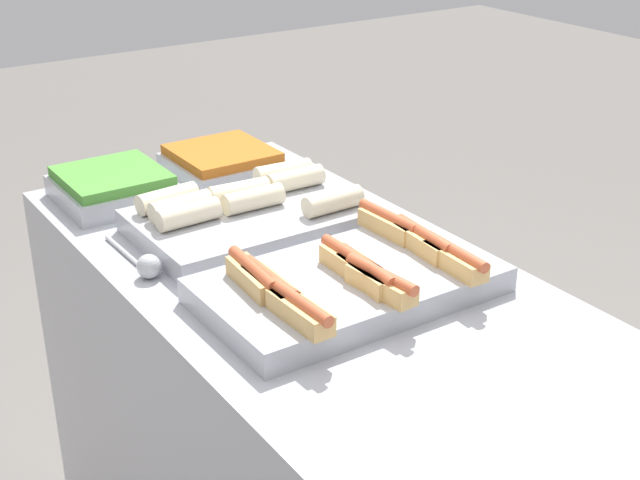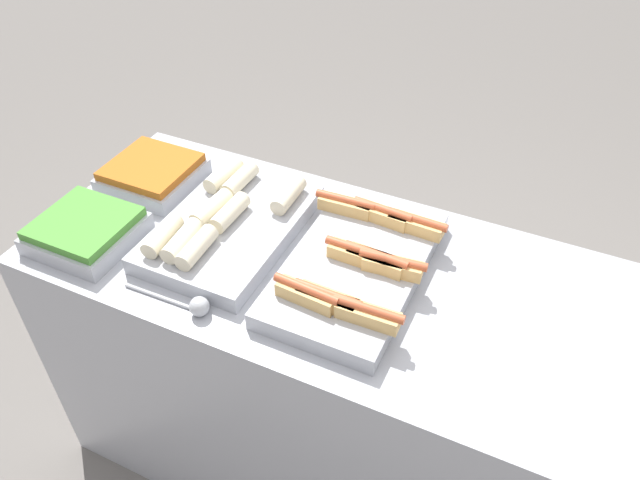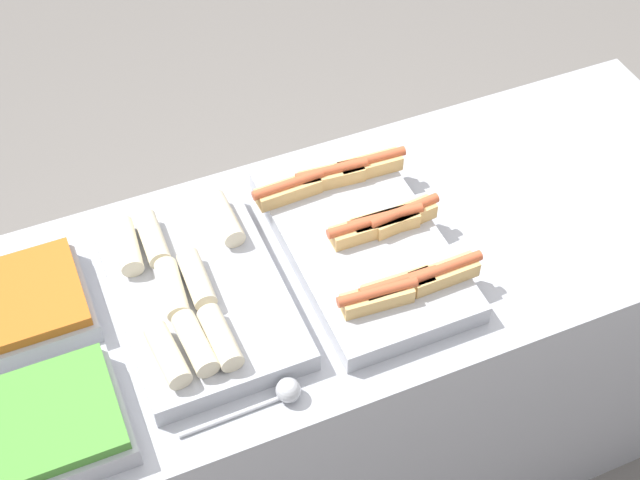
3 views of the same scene
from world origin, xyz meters
name	(u,v)px [view 2 (image 2 of 3)]	position (x,y,z in m)	size (l,w,h in m)	color
ground_plane	(351,462)	(0.00, 0.00, 0.00)	(12.00, 12.00, 0.00)	slate
counter	(356,384)	(0.00, 0.00, 0.45)	(1.80, 0.71, 0.90)	#A8AAB2
tray_hotdogs	(358,265)	(-0.02, 0.00, 0.94)	(0.37, 0.56, 0.10)	#A8AAB2
tray_wraps	(228,224)	(-0.40, 0.00, 0.94)	(0.33, 0.50, 0.10)	#A8AAB2
tray_side_front	(86,231)	(-0.73, -0.19, 0.94)	(0.25, 0.25, 0.07)	#A8AAB2
tray_side_back	(153,174)	(-0.73, 0.11, 0.94)	(0.25, 0.25, 0.07)	#A8AAB2
serving_spoon_near	(193,305)	(-0.32, -0.28, 0.92)	(0.24, 0.05, 0.05)	#B2B5BA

